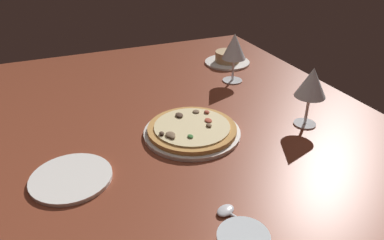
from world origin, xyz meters
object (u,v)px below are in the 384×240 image
Objects in this scene: pizza_main at (192,130)px; wine_glass_near at (312,84)px; ramekin_on_saucer at (227,59)px; side_plate at (71,178)px; wine_glass_far at (234,47)px; spoon at (231,214)px.

pizza_main is 34.13cm from wine_glass_near.
wine_glass_near is at bearing -3.32° from ramekin_on_saucer.
side_plate is (7.37, -32.30, -0.77)cm from pizza_main.
wine_glass_far is 68.63cm from spoon.
wine_glass_near reaches higher than side_plate.
spoon is at bearing 48.82° from side_plate.
wine_glass_far reaches higher than pizza_main.
wine_glass_far reaches higher than ramekin_on_saucer.
side_plate is at bearing -77.15° from pizza_main.
pizza_main is 2.35× the size of spoon.
pizza_main is 1.44× the size of side_plate.
wine_glass_far is at bearing -173.96° from wine_glass_near.
ramekin_on_saucer reaches higher than side_plate.
pizza_main is 1.51× the size of wine_glass_far.
side_plate is (52.10, -66.68, -1.44)cm from ramekin_on_saucer.
wine_glass_near is at bearing 76.38° from pizza_main.
side_plate is 36.29cm from spoon.
side_plate is at bearing -52.00° from ramekin_on_saucer.
wine_glass_near reaches higher than ramekin_on_saucer.
ramekin_on_saucer is 53.46cm from wine_glass_near.
pizza_main is at bearing -103.62° from wine_glass_near.
wine_glass_far is 1.02× the size of wine_glass_near.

